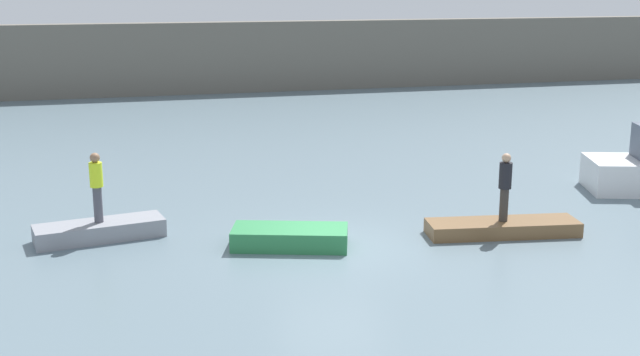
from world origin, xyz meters
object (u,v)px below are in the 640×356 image
object	(u,v)px
rowboat_green	(290,237)
person_dark_shirt	(505,184)
person_hiviz_shirt	(97,184)
rowboat_brown	(503,228)
rowboat_grey	(100,231)

from	to	relation	value
rowboat_green	person_dark_shirt	distance (m)	5.55
rowboat_green	person_dark_shirt	bearing A→B (deg)	12.87
rowboat_green	person_dark_shirt	xyz separation A→B (m)	(5.42, -0.44, 1.10)
person_hiviz_shirt	person_dark_shirt	size ratio (longest dim) A/B	1.01
rowboat_green	person_hiviz_shirt	distance (m)	4.94
rowboat_brown	person_dark_shirt	bearing A→B (deg)	0.00
rowboat_grey	person_dark_shirt	distance (m)	10.18
rowboat_grey	person_dark_shirt	bearing A→B (deg)	-22.87
rowboat_green	rowboat_brown	distance (m)	5.44
rowboat_grey	rowboat_green	size ratio (longest dim) A/B	1.13
rowboat_green	rowboat_brown	bearing A→B (deg)	12.87
rowboat_green	person_hiviz_shirt	bearing A→B (deg)	175.53
person_hiviz_shirt	person_dark_shirt	world-z (taller)	person_hiviz_shirt
rowboat_green	person_hiviz_shirt	world-z (taller)	person_hiviz_shirt
rowboat_grey	person_hiviz_shirt	world-z (taller)	person_hiviz_shirt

